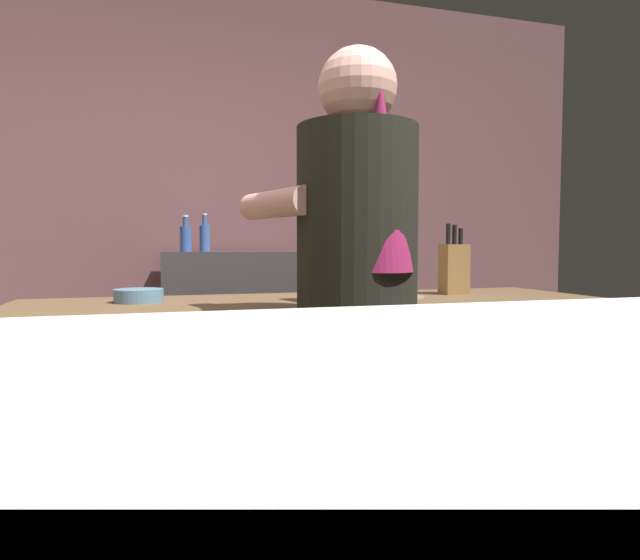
% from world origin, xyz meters
% --- Properties ---
extents(wall_back, '(5.20, 0.10, 2.70)m').
position_xyz_m(wall_back, '(0.00, 2.20, 1.35)').
color(wall_back, brown).
rests_on(wall_back, ground).
extents(prep_counter, '(2.10, 0.60, 0.94)m').
position_xyz_m(prep_counter, '(0.35, 0.71, 0.47)').
color(prep_counter, brown).
rests_on(prep_counter, ground).
extents(back_shelf, '(0.77, 0.36, 1.10)m').
position_xyz_m(back_shelf, '(0.18, 1.92, 0.55)').
color(back_shelf, '#3A3538').
rests_on(back_shelf, ground).
extents(bartender, '(0.50, 0.55, 1.68)m').
position_xyz_m(bartender, '(0.34, 0.25, 0.97)').
color(bartender, '#373731').
rests_on(bartender, ground).
extents(knife_block, '(0.10, 0.08, 0.28)m').
position_xyz_m(knife_block, '(0.94, 0.76, 1.04)').
color(knife_block, olive).
rests_on(knife_block, prep_counter).
extents(mixing_bowl, '(0.17, 0.17, 0.05)m').
position_xyz_m(mixing_bowl, '(-0.27, 0.77, 0.96)').
color(mixing_bowl, slate).
rests_on(mixing_bowl, prep_counter).
extents(chefs_knife, '(0.24, 0.08, 0.01)m').
position_xyz_m(chefs_knife, '(0.62, 0.66, 0.94)').
color(chefs_knife, silver).
rests_on(chefs_knife, prep_counter).
extents(bottle_soy, '(0.06, 0.06, 0.21)m').
position_xyz_m(bottle_soy, '(0.04, 1.92, 1.18)').
color(bottle_soy, '#38589F').
rests_on(bottle_soy, back_shelf).
extents(bottle_olive_oil, '(0.06, 0.06, 0.20)m').
position_xyz_m(bottle_olive_oil, '(-0.07, 1.88, 1.18)').
color(bottle_olive_oil, '#35549D').
rests_on(bottle_olive_oil, back_shelf).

